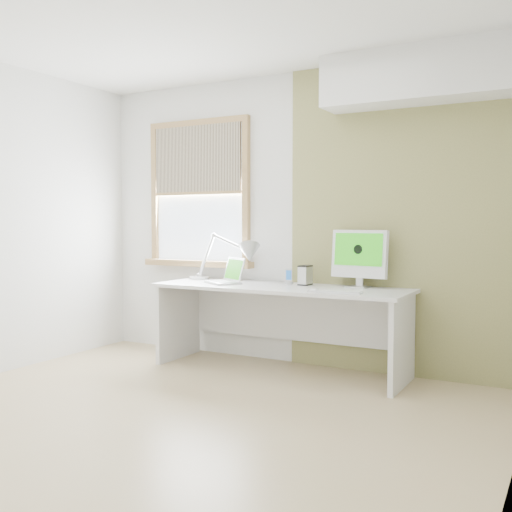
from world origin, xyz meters
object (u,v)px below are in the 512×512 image
Objects in this scene: desk at (283,308)px; laptop at (228,277)px; external_drive at (305,275)px; imac at (359,255)px; desk_lamp at (240,256)px.

desk is 0.57m from laptop.
external_drive is 0.50m from imac.
desk_lamp is at bearing -178.05° from imac.
desk is 12.90× the size of external_drive.
imac is (0.46, 0.06, 0.18)m from external_drive.
laptop is 0.70m from external_drive.
desk is at bearing -165.12° from imac.
laptop is (-0.01, -0.19, -0.18)m from desk_lamp.
imac is at bearing 11.60° from laptop.
desk_lamp is 1.92× the size of laptop.
laptop is at bearing -92.87° from desk_lamp.
desk is 5.35× the size of laptop.
desk_lamp is 1.61× the size of imac.
imac reaches higher than desk_lamp.
imac is (1.14, 0.23, 0.21)m from laptop.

